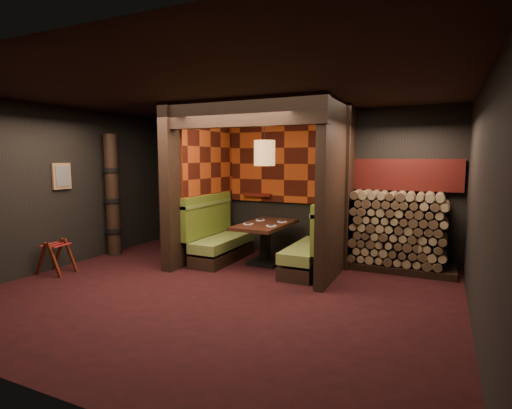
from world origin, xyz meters
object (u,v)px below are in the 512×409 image
object	(u,v)px
booth_bench_right	(314,249)
dining_table	(265,236)
pendant_lamp	(265,153)
luggage_rack	(56,256)
firewood_stack	(403,232)
booth_bench_left	(218,239)
totem_column	(112,196)

from	to	relation	value
booth_bench_right	dining_table	distance (m)	0.97
pendant_lamp	dining_table	bearing A→B (deg)	90.00
dining_table	luggage_rack	xyz separation A→B (m)	(-2.94, -2.06, -0.22)
pendant_lamp	firewood_stack	distance (m)	2.75
dining_table	luggage_rack	distance (m)	3.60
firewood_stack	luggage_rack	bearing A→B (deg)	-153.28
booth_bench_left	luggage_rack	distance (m)	2.80
booth_bench_left	pendant_lamp	xyz separation A→B (m)	(0.93, 0.07, 1.63)
pendant_lamp	luggage_rack	bearing A→B (deg)	-145.61
totem_column	luggage_rack	bearing A→B (deg)	-86.72
booth_bench_left	dining_table	world-z (taller)	booth_bench_left
booth_bench_left	dining_table	bearing A→B (deg)	7.22
booth_bench_left	totem_column	distance (m)	2.30
luggage_rack	dining_table	bearing A→B (deg)	35.04
dining_table	pendant_lamp	world-z (taller)	pendant_lamp
pendant_lamp	totem_column	bearing A→B (deg)	-168.44
pendant_lamp	totem_column	xyz separation A→B (m)	(-3.02, -0.62, -0.84)
booth_bench_right	luggage_rack	xyz separation A→B (m)	(-3.90, -1.95, -0.10)
booth_bench_left	pendant_lamp	world-z (taller)	pendant_lamp
pendant_lamp	totem_column	distance (m)	3.20
pendant_lamp	luggage_rack	distance (m)	3.96
luggage_rack	firewood_stack	world-z (taller)	firewood_stack
dining_table	pendant_lamp	size ratio (longest dim) A/B	1.38
booth_bench_left	booth_bench_right	size ratio (longest dim) A/B	1.00
booth_bench_left	dining_table	xyz separation A→B (m)	(0.93, 0.12, 0.12)
pendant_lamp	firewood_stack	xyz separation A→B (m)	(2.31, 0.63, -1.34)
luggage_rack	totem_column	distance (m)	1.65
booth_bench_right	firewood_stack	size ratio (longest dim) A/B	0.92
booth_bench_left	firewood_stack	size ratio (longest dim) A/B	0.92
luggage_rack	firewood_stack	xyz separation A→B (m)	(5.26, 2.65, 0.38)
luggage_rack	booth_bench_right	bearing A→B (deg)	26.50
pendant_lamp	luggage_rack	size ratio (longest dim) A/B	1.73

